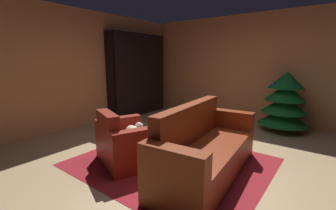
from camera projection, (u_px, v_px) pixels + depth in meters
The scene contains 11 objects.
ground_plane at pixel (191, 159), 3.59m from camera, with size 7.34×7.34×0.00m, color tan.
wall_back at pixel (256, 68), 5.72m from camera, with size 6.24×0.06×2.68m, color tan.
wall_left at pixel (76, 69), 5.15m from camera, with size 0.06×6.20×2.68m, color tan.
area_rug at pixel (172, 162), 3.50m from camera, with size 2.73×2.33×0.01m, color maroon.
bookshelf_unit at pixel (141, 76), 6.48m from camera, with size 0.34×1.92×2.25m.
armchair_red at pixel (126, 144), 3.44m from camera, with size 1.14×1.03×0.82m.
couch_red at pixel (205, 152), 3.08m from camera, with size 0.93×2.13×0.96m.
coffee_table at pixel (172, 134), 3.51m from camera, with size 0.67×0.67×0.46m.
book_stack_on_table at pixel (172, 126), 3.56m from camera, with size 0.22×0.18×0.12m.
bottle_on_table at pixel (170, 122), 3.66m from camera, with size 0.06×0.06×0.26m.
decorated_tree at pixel (285, 102), 4.91m from camera, with size 1.02×1.02×1.30m.
Camera 1 is at (1.73, -2.89, 1.56)m, focal length 24.24 mm.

